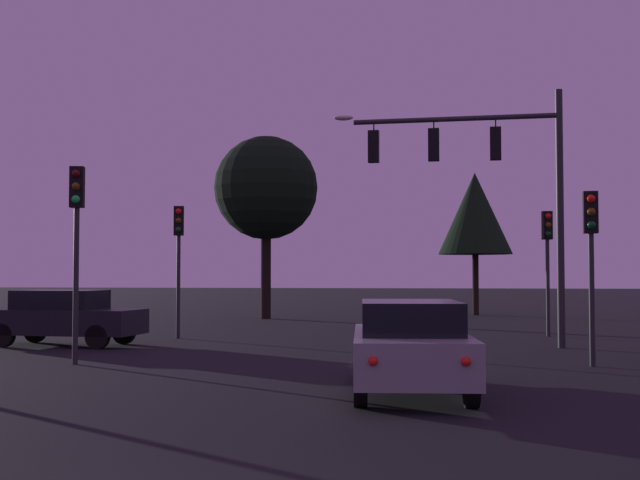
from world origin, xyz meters
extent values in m
plane|color=black|center=(0.00, 24.50, 0.00)|extent=(168.00, 168.00, 0.00)
cylinder|color=#232326|center=(5.62, 16.80, 3.46)|extent=(0.20, 0.20, 6.93)
cylinder|color=#232326|center=(2.84, 16.98, 6.24)|extent=(5.57, 0.50, 0.14)
ellipsoid|color=#F4EACC|center=(-0.24, 17.19, 6.39)|extent=(0.56, 0.28, 0.16)
cylinder|color=#232326|center=(3.95, 16.91, 6.10)|extent=(0.05, 0.05, 0.27)
cube|color=black|center=(3.95, 16.91, 5.52)|extent=(0.32, 0.26, 0.90)
sphere|color=red|center=(3.96, 17.05, 5.80)|extent=(0.18, 0.18, 0.18)
sphere|color=#56380C|center=(3.96, 17.05, 5.52)|extent=(0.18, 0.18, 0.18)
sphere|color=#0C4219|center=(3.96, 17.05, 5.24)|extent=(0.18, 0.18, 0.18)
cylinder|color=#232326|center=(2.28, 17.02, 6.11)|extent=(0.05, 0.05, 0.25)
cube|color=black|center=(2.28, 17.02, 5.53)|extent=(0.32, 0.26, 0.90)
sphere|color=red|center=(2.29, 17.16, 5.81)|extent=(0.18, 0.18, 0.18)
sphere|color=#56380C|center=(2.29, 17.16, 5.53)|extent=(0.18, 0.18, 0.18)
sphere|color=#0C4219|center=(2.29, 17.16, 5.25)|extent=(0.18, 0.18, 0.18)
cylinder|color=#232326|center=(0.61, 17.13, 6.11)|extent=(0.05, 0.05, 0.25)
cube|color=black|center=(0.61, 17.13, 5.53)|extent=(0.32, 0.26, 0.90)
sphere|color=red|center=(0.62, 17.27, 5.81)|extent=(0.18, 0.18, 0.18)
sphere|color=#56380C|center=(0.62, 17.27, 5.53)|extent=(0.18, 0.18, 0.18)
sphere|color=#0C4219|center=(0.62, 17.27, 5.25)|extent=(0.18, 0.18, 0.18)
cylinder|color=#232326|center=(-5.54, 11.40, 1.71)|extent=(0.12, 0.12, 3.42)
cube|color=black|center=(-5.54, 11.40, 3.87)|extent=(0.35, 0.30, 0.90)
sphere|color=#4C0A0A|center=(-5.51, 11.27, 4.15)|extent=(0.18, 0.18, 0.18)
sphere|color=#56380C|center=(-5.51, 11.27, 3.87)|extent=(0.18, 0.18, 0.18)
sphere|color=#1EE04C|center=(-5.51, 11.27, 3.59)|extent=(0.18, 0.18, 0.18)
cylinder|color=#232326|center=(5.88, 20.91, 1.53)|extent=(0.12, 0.12, 3.06)
cube|color=black|center=(5.88, 20.91, 3.51)|extent=(0.33, 0.28, 0.90)
sphere|color=red|center=(5.90, 20.78, 3.79)|extent=(0.18, 0.18, 0.18)
sphere|color=#56380C|center=(5.90, 20.78, 3.51)|extent=(0.18, 0.18, 0.18)
sphere|color=#0C4219|center=(5.90, 20.78, 3.23)|extent=(0.18, 0.18, 0.18)
cylinder|color=#232326|center=(-5.47, 18.65, 1.58)|extent=(0.12, 0.12, 3.15)
cube|color=black|center=(-5.47, 18.65, 3.60)|extent=(0.35, 0.30, 0.90)
sphere|color=red|center=(-5.44, 18.51, 3.88)|extent=(0.18, 0.18, 0.18)
sphere|color=#56380C|center=(-5.44, 18.51, 3.60)|extent=(0.18, 0.18, 0.18)
sphere|color=#0C4219|center=(-5.44, 18.51, 3.32)|extent=(0.18, 0.18, 0.18)
cylinder|color=#232326|center=(5.54, 12.41, 1.42)|extent=(0.12, 0.12, 2.83)
cube|color=black|center=(5.54, 12.41, 3.28)|extent=(0.32, 0.26, 0.90)
sphere|color=red|center=(5.53, 12.27, 3.56)|extent=(0.18, 0.18, 0.18)
sphere|color=#56380C|center=(5.53, 12.27, 3.28)|extent=(0.18, 0.18, 0.18)
sphere|color=#0C4219|center=(5.53, 12.27, 3.00)|extent=(0.18, 0.18, 0.18)
cube|color=gray|center=(1.76, 8.06, 0.66)|extent=(2.16, 4.62, 0.68)
cube|color=black|center=(1.77, 7.91, 1.26)|extent=(1.74, 2.54, 0.52)
cylinder|color=black|center=(0.84, 9.48, 0.32)|extent=(0.25, 0.65, 0.64)
cylinder|color=black|center=(2.45, 9.60, 0.32)|extent=(0.25, 0.65, 0.64)
cylinder|color=black|center=(1.06, 6.52, 0.32)|extent=(0.25, 0.65, 0.64)
cylinder|color=black|center=(2.68, 6.64, 0.32)|extent=(0.25, 0.65, 0.64)
sphere|color=red|center=(1.29, 5.76, 0.76)|extent=(0.14, 0.14, 0.14)
sphere|color=red|center=(2.56, 5.86, 0.76)|extent=(0.14, 0.14, 0.14)
cube|color=black|center=(-7.80, 15.80, 0.66)|extent=(4.29, 2.09, 0.68)
cube|color=black|center=(-7.95, 15.81, 1.26)|extent=(2.36, 1.69, 0.52)
cylinder|color=black|center=(-6.36, 16.47, 0.32)|extent=(0.65, 0.25, 0.64)
cylinder|color=black|center=(-6.49, 14.91, 0.32)|extent=(0.65, 0.25, 0.64)
cylinder|color=black|center=(-9.10, 16.69, 0.32)|extent=(0.65, 0.25, 0.64)
cylinder|color=black|center=(-9.23, 15.13, 0.32)|extent=(0.65, 0.25, 0.64)
sphere|color=red|center=(-9.83, 16.58, 0.76)|extent=(0.14, 0.14, 0.14)
cylinder|color=black|center=(4.45, 34.20, 1.46)|extent=(0.30, 0.30, 2.92)
cone|color=black|center=(4.45, 34.20, 4.89)|extent=(3.54, 3.54, 3.95)
cylinder|color=black|center=(-4.93, 29.77, 2.09)|extent=(0.44, 0.44, 4.18)
sphere|color=black|center=(-4.93, 29.77, 5.79)|extent=(4.59, 4.59, 4.59)
camera|label=1|loc=(2.00, -5.54, 1.96)|focal=45.69mm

